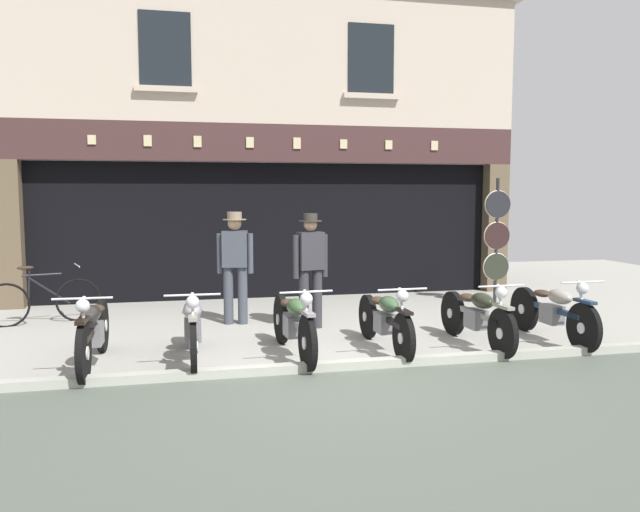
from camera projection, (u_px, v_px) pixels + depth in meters
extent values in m
cube|color=gray|center=(274.00, 302.00, 12.13)|extent=(21.72, 10.00, 0.08)
cube|color=#A5A799|center=(338.00, 369.00, 7.35)|extent=(21.72, 0.16, 0.18)
cube|color=black|center=(258.00, 225.00, 14.23)|extent=(8.94, 4.00, 2.60)
cube|color=brown|center=(9.00, 235.00, 11.15)|extent=(0.44, 0.36, 2.60)
cube|color=brown|center=(494.00, 228.00, 13.19)|extent=(0.44, 0.36, 2.60)
cube|color=black|center=(269.00, 223.00, 12.51)|extent=(8.56, 0.03, 2.18)
cube|color=#3D2525|center=(272.00, 143.00, 11.94)|extent=(9.72, 0.24, 0.70)
cube|color=#C6B789|center=(92.00, 140.00, 11.11)|extent=(0.14, 0.03, 0.16)
cube|color=#C6B789|center=(148.00, 141.00, 11.32)|extent=(0.14, 0.03, 0.20)
cube|color=#C6B789|center=(198.00, 142.00, 11.51)|extent=(0.14, 0.03, 0.20)
cube|color=#C6B789|center=(250.00, 142.00, 11.72)|extent=(0.14, 0.03, 0.19)
cube|color=#C6B789|center=(297.00, 143.00, 11.91)|extent=(0.14, 0.03, 0.21)
cube|color=#C6B789|center=(343.00, 144.00, 12.11)|extent=(0.14, 0.03, 0.17)
cube|color=#C6B789|center=(389.00, 145.00, 12.31)|extent=(0.14, 0.03, 0.17)
cube|color=#C6B789|center=(434.00, 146.00, 12.52)|extent=(0.14, 0.03, 0.18)
cube|color=#BBA998|center=(271.00, 56.00, 11.86)|extent=(9.72, 0.40, 2.51)
cube|color=black|center=(165.00, 49.00, 11.24)|extent=(0.90, 0.02, 1.30)
cube|color=#BBA998|center=(166.00, 89.00, 11.27)|extent=(1.10, 0.12, 0.10)
cube|color=black|center=(371.00, 59.00, 12.07)|extent=(0.90, 0.02, 1.30)
cube|color=#BBA998|center=(371.00, 96.00, 12.10)|extent=(1.10, 0.12, 0.10)
cylinder|color=black|center=(83.00, 353.00, 6.77)|extent=(0.09, 0.67, 0.67)
cylinder|color=silver|center=(83.00, 353.00, 6.77)|extent=(0.10, 0.15, 0.15)
cylinder|color=black|center=(102.00, 326.00, 8.17)|extent=(0.10, 0.67, 0.67)
cylinder|color=silver|center=(102.00, 326.00, 8.17)|extent=(0.11, 0.15, 0.15)
cube|color=black|center=(93.00, 328.00, 7.46)|extent=(0.11, 1.32, 0.07)
cube|color=slate|center=(94.00, 334.00, 7.46)|extent=(0.21, 0.33, 0.26)
ellipsoid|color=#282724|center=(90.00, 314.00, 7.27)|extent=(0.23, 0.47, 0.20)
ellipsoid|color=#38281E|center=(96.00, 309.00, 7.69)|extent=(0.21, 0.31, 0.10)
cube|color=black|center=(82.00, 320.00, 6.73)|extent=(0.11, 0.36, 0.04)
sphere|color=silver|center=(83.00, 306.00, 6.77)|extent=(0.15, 0.15, 0.15)
cylinder|color=silver|center=(82.00, 298.00, 6.77)|extent=(0.62, 0.04, 0.02)
cylinder|color=silver|center=(83.00, 326.00, 6.78)|extent=(0.04, 0.28, 0.60)
cylinder|color=black|center=(193.00, 347.00, 7.09)|extent=(0.08, 0.64, 0.64)
cylinder|color=silver|center=(193.00, 347.00, 7.09)|extent=(0.10, 0.14, 0.14)
cylinder|color=black|center=(192.00, 323.00, 8.42)|extent=(0.09, 0.64, 0.64)
cylinder|color=silver|center=(192.00, 323.00, 8.42)|extent=(0.11, 0.14, 0.14)
cube|color=gray|center=(193.00, 324.00, 7.74)|extent=(0.09, 1.26, 0.07)
cube|color=slate|center=(193.00, 330.00, 7.75)|extent=(0.21, 0.32, 0.26)
ellipsoid|color=gray|center=(192.00, 310.00, 7.56)|extent=(0.23, 0.46, 0.20)
ellipsoid|color=#38281E|center=(192.00, 306.00, 7.96)|extent=(0.21, 0.30, 0.10)
cube|color=gray|center=(193.00, 317.00, 7.05)|extent=(0.11, 0.36, 0.04)
sphere|color=silver|center=(192.00, 302.00, 7.09)|extent=(0.15, 0.15, 0.15)
cylinder|color=silver|center=(192.00, 295.00, 7.09)|extent=(0.62, 0.03, 0.02)
cylinder|color=silver|center=(193.00, 321.00, 7.09)|extent=(0.04, 0.23, 0.62)
cylinder|color=black|center=(308.00, 343.00, 7.26)|extent=(0.10, 0.66, 0.65)
cylinder|color=silver|center=(308.00, 343.00, 7.26)|extent=(0.11, 0.15, 0.14)
cylinder|color=black|center=(281.00, 319.00, 8.62)|extent=(0.11, 0.66, 0.65)
cylinder|color=silver|center=(281.00, 319.00, 8.62)|extent=(0.12, 0.15, 0.14)
cube|color=gray|center=(293.00, 321.00, 7.93)|extent=(0.14, 1.31, 0.07)
cube|color=slate|center=(293.00, 326.00, 7.94)|extent=(0.22, 0.33, 0.26)
ellipsoid|color=#31502D|center=(296.00, 307.00, 7.75)|extent=(0.24, 0.47, 0.20)
ellipsoid|color=#38281E|center=(289.00, 303.00, 8.16)|extent=(0.22, 0.31, 0.10)
cube|color=gray|center=(308.00, 313.00, 7.23)|extent=(0.12, 0.36, 0.04)
sphere|color=silver|center=(306.00, 299.00, 7.27)|extent=(0.15, 0.15, 0.15)
cylinder|color=silver|center=(306.00, 292.00, 7.26)|extent=(0.62, 0.06, 0.02)
cylinder|color=silver|center=(307.00, 317.00, 7.27)|extent=(0.05, 0.24, 0.62)
cylinder|color=black|center=(404.00, 338.00, 7.60)|extent=(0.08, 0.61, 0.61)
cylinder|color=silver|center=(404.00, 338.00, 7.60)|extent=(0.10, 0.14, 0.13)
cylinder|color=black|center=(368.00, 316.00, 8.93)|extent=(0.09, 0.61, 0.61)
cylinder|color=silver|center=(368.00, 316.00, 8.93)|extent=(0.11, 0.14, 0.13)
cube|color=black|center=(384.00, 317.00, 8.25)|extent=(0.09, 1.27, 0.07)
cube|color=slate|center=(384.00, 323.00, 8.26)|extent=(0.21, 0.32, 0.26)
ellipsoid|color=#354F33|center=(389.00, 304.00, 8.07)|extent=(0.23, 0.46, 0.20)
ellipsoid|color=#38281E|center=(378.00, 300.00, 8.47)|extent=(0.21, 0.30, 0.10)
cube|color=black|center=(404.00, 311.00, 7.56)|extent=(0.11, 0.36, 0.04)
sphere|color=silver|center=(402.00, 296.00, 7.60)|extent=(0.15, 0.15, 0.15)
cylinder|color=silver|center=(403.00, 289.00, 7.60)|extent=(0.62, 0.04, 0.02)
cylinder|color=silver|center=(403.00, 314.00, 7.61)|extent=(0.04, 0.29, 0.60)
cylinder|color=black|center=(503.00, 333.00, 7.82)|extent=(0.09, 0.63, 0.63)
cylinder|color=silver|center=(503.00, 333.00, 7.82)|extent=(0.10, 0.14, 0.14)
cylinder|color=black|center=(453.00, 313.00, 9.13)|extent=(0.10, 0.63, 0.63)
cylinder|color=silver|center=(453.00, 313.00, 9.13)|extent=(0.11, 0.14, 0.14)
cube|color=gray|center=(476.00, 314.00, 8.46)|extent=(0.11, 1.25, 0.07)
cube|color=slate|center=(476.00, 319.00, 8.47)|extent=(0.21, 0.33, 0.26)
ellipsoid|color=#25281C|center=(482.00, 301.00, 8.28)|extent=(0.23, 0.47, 0.20)
ellipsoid|color=#38281E|center=(468.00, 297.00, 8.68)|extent=(0.21, 0.31, 0.10)
cube|color=gray|center=(503.00, 307.00, 7.78)|extent=(0.11, 0.36, 0.04)
sphere|color=silver|center=(501.00, 292.00, 7.82)|extent=(0.15, 0.15, 0.15)
cylinder|color=silver|center=(501.00, 286.00, 7.82)|extent=(0.62, 0.04, 0.02)
cylinder|color=silver|center=(502.00, 310.00, 7.83)|extent=(0.04, 0.25, 0.61)
cylinder|color=black|center=(584.00, 328.00, 8.09)|extent=(0.08, 0.65, 0.64)
cylinder|color=silver|center=(584.00, 328.00, 8.09)|extent=(0.10, 0.14, 0.14)
cylinder|color=black|center=(524.00, 309.00, 9.41)|extent=(0.09, 0.65, 0.64)
cylinder|color=silver|center=(524.00, 309.00, 9.41)|extent=(0.11, 0.14, 0.14)
cube|color=#1D3049|center=(552.00, 309.00, 8.74)|extent=(0.10, 1.26, 0.07)
cube|color=slate|center=(552.00, 314.00, 8.74)|extent=(0.21, 0.32, 0.26)
ellipsoid|color=gray|center=(560.00, 297.00, 8.56)|extent=(0.23, 0.46, 0.20)
ellipsoid|color=#38281E|center=(542.00, 293.00, 8.96)|extent=(0.21, 0.30, 0.10)
cube|color=#1D3049|center=(585.00, 301.00, 8.05)|extent=(0.11, 0.36, 0.04)
sphere|color=silver|center=(582.00, 288.00, 8.10)|extent=(0.15, 0.15, 0.15)
cylinder|color=silver|center=(583.00, 282.00, 8.09)|extent=(0.62, 0.04, 0.02)
cylinder|color=silver|center=(583.00, 305.00, 8.10)|extent=(0.04, 0.26, 0.61)
cylinder|color=#3D424C|center=(243.00, 295.00, 9.87)|extent=(0.15, 0.15, 0.91)
cylinder|color=#3D424C|center=(228.00, 295.00, 9.87)|extent=(0.15, 0.15, 0.91)
cube|color=#3D424C|center=(235.00, 249.00, 9.80)|extent=(0.42, 0.29, 0.56)
cube|color=silver|center=(236.00, 244.00, 9.91)|extent=(0.14, 0.05, 0.31)
cube|color=maroon|center=(236.00, 245.00, 9.92)|extent=(0.05, 0.02, 0.29)
cylinder|color=#3D424C|center=(250.00, 253.00, 9.81)|extent=(0.09, 0.09, 0.62)
cylinder|color=#3D424C|center=(220.00, 253.00, 9.80)|extent=(0.09, 0.09, 0.62)
sphere|color=tan|center=(235.00, 223.00, 9.76)|extent=(0.21, 0.21, 0.21)
cylinder|color=#7F705B|center=(235.00, 220.00, 9.75)|extent=(0.36, 0.36, 0.01)
cylinder|color=#7F705B|center=(234.00, 216.00, 9.75)|extent=(0.22, 0.22, 0.12)
cylinder|color=#2D2D33|center=(317.00, 298.00, 9.59)|extent=(0.15, 0.15, 0.91)
cylinder|color=#2D2D33|center=(304.00, 299.00, 9.50)|extent=(0.15, 0.15, 0.91)
cube|color=#2D2D33|center=(310.00, 251.00, 9.48)|extent=(0.42, 0.30, 0.56)
cube|color=silver|center=(307.00, 246.00, 9.57)|extent=(0.14, 0.05, 0.31)
cube|color=brown|center=(307.00, 246.00, 9.58)|extent=(0.05, 0.02, 0.29)
cylinder|color=#2D2D33|center=(325.00, 255.00, 9.58)|extent=(0.09, 0.09, 0.64)
cylinder|color=#2D2D33|center=(296.00, 257.00, 9.38)|extent=(0.09, 0.09, 0.64)
sphere|color=tan|center=(310.00, 225.00, 9.44)|extent=(0.20, 0.20, 0.20)
cylinder|color=#332D28|center=(310.00, 221.00, 9.43)|extent=(0.34, 0.34, 0.01)
cylinder|color=#332D28|center=(310.00, 217.00, 9.43)|extent=(0.21, 0.21, 0.11)
cylinder|color=#232328|center=(496.00, 242.00, 11.52)|extent=(0.06, 0.06, 2.29)
cylinder|color=black|center=(498.00, 204.00, 11.43)|extent=(0.48, 0.03, 0.48)
torus|color=beige|center=(498.00, 204.00, 11.44)|extent=(0.51, 0.04, 0.51)
cylinder|color=black|center=(497.00, 236.00, 11.49)|extent=(0.48, 0.03, 0.48)
torus|color=beige|center=(497.00, 236.00, 11.50)|extent=(0.51, 0.04, 0.51)
cylinder|color=#23281E|center=(496.00, 267.00, 11.54)|extent=(0.48, 0.03, 0.48)
torus|color=silver|center=(496.00, 267.00, 11.56)|extent=(0.51, 0.04, 0.51)
cube|color=beige|center=(178.00, 208.00, 11.95)|extent=(0.70, 0.02, 0.98)
cube|color=#511E19|center=(177.00, 187.00, 11.90)|extent=(0.70, 0.01, 0.20)
torus|color=black|center=(78.00, 300.00, 10.16)|extent=(0.67, 0.23, 0.69)
torus|color=black|center=(6.00, 306.00, 9.65)|extent=(0.67, 0.23, 0.69)
cylinder|color=black|center=(50.00, 291.00, 9.94)|extent=(0.58, 0.20, 0.47)
cylinder|color=black|center=(42.00, 275.00, 9.86)|extent=(0.56, 0.19, 0.03)
cylinder|color=black|center=(29.00, 284.00, 9.79)|extent=(0.07, 0.05, 0.52)
ellipsoid|color=#332319|center=(25.00, 268.00, 9.74)|extent=(0.26, 0.18, 0.06)
cylinder|color=silver|center=(77.00, 265.00, 10.10)|extent=(0.16, 0.49, 0.02)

